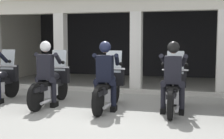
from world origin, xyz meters
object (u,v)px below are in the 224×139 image
(motorcycle_center, at_px, (109,87))
(police_officer_right, at_px, (173,71))
(motorcycle_left, at_px, (52,84))
(motorcycle_right, at_px, (174,89))
(police_officer_center, at_px, (105,70))
(police_officer_left, at_px, (46,68))

(motorcycle_center, distance_m, police_officer_right, 1.57)
(motorcycle_center, bearing_deg, motorcycle_left, -172.27)
(motorcycle_center, height_order, police_officer_right, police_officer_right)
(motorcycle_right, xyz_separation_m, police_officer_right, (-0.00, -0.28, 0.44))
(police_officer_center, bearing_deg, motorcycle_left, 177.10)
(motorcycle_left, relative_size, motorcycle_center, 1.00)
(motorcycle_right, bearing_deg, police_officer_left, -170.79)
(motorcycle_right, bearing_deg, motorcycle_center, -173.02)
(police_officer_left, relative_size, police_officer_right, 1.00)
(police_officer_center, bearing_deg, police_officer_right, 14.05)
(police_officer_left, bearing_deg, motorcycle_right, 17.23)
(police_officer_left, xyz_separation_m, police_officer_right, (3.00, 0.06, 0.00))
(police_officer_center, distance_m, motorcycle_right, 1.61)
(motorcycle_center, height_order, motorcycle_right, same)
(police_officer_left, bearing_deg, motorcycle_center, 19.44)
(motorcycle_right, bearing_deg, police_officer_right, -87.52)
(police_officer_right, bearing_deg, police_officer_center, -173.02)
(motorcycle_left, distance_m, motorcycle_center, 1.50)
(motorcycle_left, distance_m, motorcycle_right, 3.00)
(police_officer_left, distance_m, police_officer_right, 3.00)
(motorcycle_center, distance_m, motorcycle_right, 1.50)
(motorcycle_left, distance_m, police_officer_left, 0.52)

